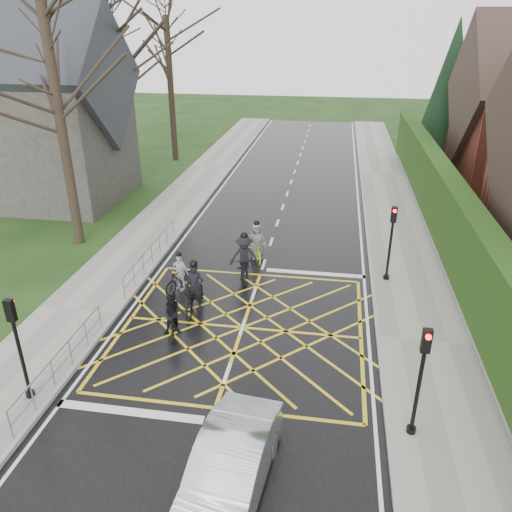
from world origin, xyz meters
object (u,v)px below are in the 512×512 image
(cyclist_mid, at_px, (244,262))
(car, at_px, (229,470))
(cyclist_lead, at_px, (256,246))
(cyclist_front, at_px, (180,276))
(cyclist_rear, at_px, (195,295))
(cyclist_back, at_px, (173,318))

(cyclist_mid, bearing_deg, car, -93.28)
(cyclist_lead, bearing_deg, cyclist_front, -147.49)
(cyclist_rear, bearing_deg, cyclist_back, -100.15)
(cyclist_front, bearing_deg, cyclist_back, -51.93)
(cyclist_rear, distance_m, cyclist_front, 1.69)
(cyclist_back, xyz_separation_m, cyclist_front, (-0.69, 2.98, -0.02))
(cyclist_rear, xyz_separation_m, cyclist_front, (-0.99, 1.38, -0.05))
(cyclist_back, distance_m, cyclist_mid, 4.64)
(cyclist_back, height_order, cyclist_lead, cyclist_lead)
(cyclist_mid, height_order, car, cyclist_mid)
(cyclist_back, bearing_deg, cyclist_rear, 64.18)
(car, bearing_deg, cyclist_lead, 102.16)
(cyclist_rear, height_order, cyclist_lead, cyclist_rear)
(cyclist_front, bearing_deg, cyclist_lead, 77.88)
(cyclist_back, relative_size, cyclist_lead, 0.87)
(cyclist_rear, height_order, car, cyclist_rear)
(cyclist_front, height_order, cyclist_lead, cyclist_lead)
(cyclist_rear, distance_m, cyclist_back, 1.63)
(cyclist_mid, distance_m, car, 10.32)
(cyclist_back, bearing_deg, car, -77.41)
(cyclist_front, relative_size, car, 0.39)
(cyclist_back, distance_m, cyclist_lead, 6.52)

